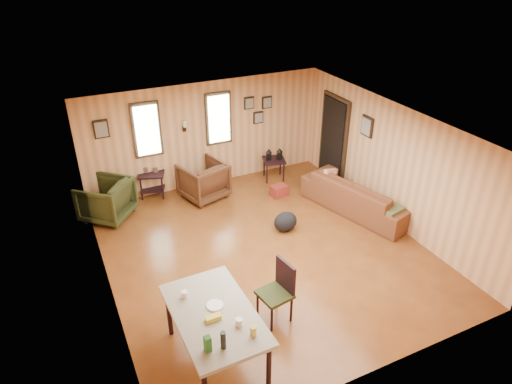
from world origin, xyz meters
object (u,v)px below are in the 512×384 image
(sofa, at_px, (359,190))
(recliner_green, at_px, (106,198))
(side_table, at_px, (274,158))
(dining_table, at_px, (215,318))
(end_table, at_px, (152,180))
(recliner_brown, at_px, (203,179))

(sofa, relative_size, recliner_green, 2.66)
(side_table, xyz_separation_m, dining_table, (-3.17, -4.43, 0.23))
(sofa, bearing_deg, recliner_green, 51.72)
(recliner_green, xyz_separation_m, side_table, (3.86, 0.07, 0.08))
(sofa, bearing_deg, dining_table, 104.17)
(sofa, xyz_separation_m, recliner_green, (-4.81, 1.96, -0.02))
(end_table, bearing_deg, sofa, -33.49)
(recliner_brown, height_order, dining_table, dining_table)
(end_table, relative_size, dining_table, 0.41)
(recliner_brown, xyz_separation_m, side_table, (1.80, 0.11, 0.09))
(end_table, xyz_separation_m, dining_table, (-0.38, -4.88, 0.38))
(sofa, height_order, end_table, sofa)
(recliner_green, height_order, side_table, recliner_green)
(dining_table, bearing_deg, recliner_green, 98.11)
(sofa, relative_size, dining_table, 1.45)
(recliner_green, bearing_deg, sofa, 108.95)
(recliner_brown, height_order, recliner_green, recliner_green)
(end_table, bearing_deg, recliner_green, -154.28)
(sofa, height_order, recliner_brown, sofa)
(end_table, bearing_deg, side_table, -9.15)
(recliner_green, relative_size, end_table, 1.32)
(end_table, distance_m, side_table, 2.83)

